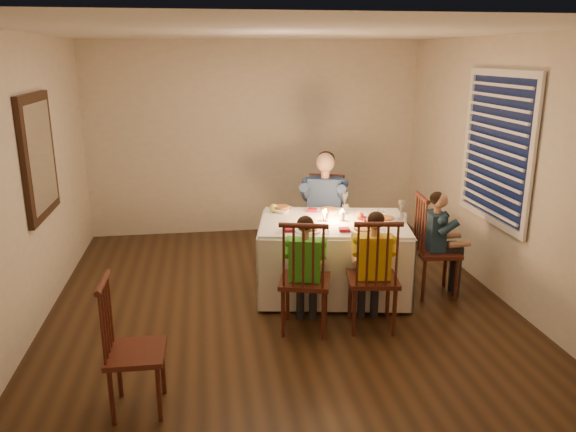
{
  "coord_description": "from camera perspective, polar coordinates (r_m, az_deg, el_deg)",
  "views": [
    {
      "loc": [
        -0.7,
        -5.13,
        2.41
      ],
      "look_at": [
        0.1,
        0.15,
        0.87
      ],
      "focal_mm": 35.0,
      "sensor_mm": 36.0,
      "label": 1
    }
  ],
  "objects": [
    {
      "name": "ground",
      "position": [
        5.71,
        -0.76,
        -8.83
      ],
      "size": [
        5.0,
        5.0,
        0.0
      ],
      "primitive_type": "plane",
      "color": "black",
      "rests_on": "ground"
    },
    {
      "name": "wall_left",
      "position": [
        5.48,
        -24.87,
        2.91
      ],
      "size": [
        0.02,
        5.0,
        2.6
      ],
      "primitive_type": "cube",
      "color": "beige",
      "rests_on": "ground"
    },
    {
      "name": "wall_right",
      "position": [
        6.02,
        20.97,
        4.43
      ],
      "size": [
        0.02,
        5.0,
        2.6
      ],
      "primitive_type": "cube",
      "color": "beige",
      "rests_on": "ground"
    },
    {
      "name": "wall_back",
      "position": [
        7.75,
        -3.35,
        7.84
      ],
      "size": [
        4.5,
        0.02,
        2.6
      ],
      "primitive_type": "cube",
      "color": "beige",
      "rests_on": "ground"
    },
    {
      "name": "ceiling",
      "position": [
        5.18,
        -0.87,
        18.22
      ],
      "size": [
        5.0,
        5.0,
        0.0
      ],
      "primitive_type": "plane",
      "color": "white",
      "rests_on": "wall_back"
    },
    {
      "name": "dining_table",
      "position": [
        5.78,
        4.6,
        -2.64
      ],
      "size": [
        1.66,
        1.33,
        0.75
      ],
      "rotation": [
        0.0,
        0.0,
        -0.18
      ],
      "color": "silver",
      "rests_on": "ground"
    },
    {
      "name": "chair_adult",
      "position": [
        6.71,
        3.61,
        -4.98
      ],
      "size": [
        0.55,
        0.54,
        1.07
      ],
      "primitive_type": null,
      "rotation": [
        0.0,
        0.0,
        -0.34
      ],
      "color": "#33140D",
      "rests_on": "ground"
    },
    {
      "name": "chair_near_left",
      "position": [
        5.22,
        1.69,
        -11.39
      ],
      "size": [
        0.53,
        0.52,
        1.07
      ],
      "primitive_type": null,
      "rotation": [
        0.0,
        0.0,
        2.87
      ],
      "color": "#33140D",
      "rests_on": "ground"
    },
    {
      "name": "chair_near_right",
      "position": [
        5.31,
        8.38,
        -11.07
      ],
      "size": [
        0.49,
        0.48,
        1.07
      ],
      "primitive_type": null,
      "rotation": [
        0.0,
        0.0,
        2.99
      ],
      "color": "#33140D",
      "rests_on": "ground"
    },
    {
      "name": "chair_end",
      "position": [
        6.11,
        14.53,
        -7.65
      ],
      "size": [
        0.46,
        0.47,
        1.07
      ],
      "primitive_type": null,
      "rotation": [
        0.0,
        0.0,
        1.48
      ],
      "color": "#33140D",
      "rests_on": "ground"
    },
    {
      "name": "chair_extra",
      "position": [
        4.33,
        -14.75,
        -18.33
      ],
      "size": [
        0.39,
        0.41,
        0.99
      ],
      "primitive_type": null,
      "rotation": [
        0.0,
        0.0,
        1.55
      ],
      "color": "#33140D",
      "rests_on": "ground"
    },
    {
      "name": "adult",
      "position": [
        6.71,
        3.61,
        -4.98
      ],
      "size": [
        0.65,
        0.62,
        1.35
      ],
      "primitive_type": null,
      "rotation": [
        0.0,
        0.0,
        -0.34
      ],
      "color": "navy",
      "rests_on": "ground"
    },
    {
      "name": "child_green",
      "position": [
        5.22,
        1.69,
        -11.39
      ],
      "size": [
        0.44,
        0.42,
        1.08
      ],
      "primitive_type": null,
      "rotation": [
        0.0,
        0.0,
        2.87
      ],
      "color": "green",
      "rests_on": "ground"
    },
    {
      "name": "child_yellow",
      "position": [
        5.31,
        8.38,
        -11.07
      ],
      "size": [
        0.42,
        0.4,
        1.11
      ],
      "primitive_type": null,
      "rotation": [
        0.0,
        0.0,
        2.99
      ],
      "color": "gold",
      "rests_on": "ground"
    },
    {
      "name": "child_teal",
      "position": [
        6.11,
        14.53,
        -7.65
      ],
      "size": [
        0.37,
        0.4,
        1.1
      ],
      "primitive_type": null,
      "rotation": [
        0.0,
        0.0,
        1.48
      ],
      "color": "#1B3044",
      "rests_on": "ground"
    },
    {
      "name": "setting_adult",
      "position": [
        6.04,
        4.18,
        0.54
      ],
      "size": [
        0.3,
        0.3,
        0.02
      ],
      "primitive_type": "cylinder",
      "rotation": [
        0.0,
        0.0,
        -0.18
      ],
      "color": "white",
      "rests_on": "dining_table"
    },
    {
      "name": "setting_green",
      "position": [
        5.36,
        2.03,
        -1.47
      ],
      "size": [
        0.3,
        0.3,
        0.02
      ],
      "primitive_type": "cylinder",
      "rotation": [
        0.0,
        0.0,
        -0.18
      ],
      "color": "white",
      "rests_on": "dining_table"
    },
    {
      "name": "setting_yellow",
      "position": [
        5.41,
        7.64,
        -1.45
      ],
      "size": [
        0.3,
        0.3,
        0.02
      ],
      "primitive_type": "cylinder",
      "rotation": [
        0.0,
        0.0,
        -0.18
      ],
      "color": "white",
      "rests_on": "dining_table"
    },
    {
      "name": "setting_teal",
      "position": [
        5.8,
        9.81,
        -0.34
      ],
      "size": [
        0.3,
        0.3,
        0.02
      ],
      "primitive_type": "cylinder",
      "rotation": [
        0.0,
        0.0,
        -0.18
      ],
      "color": "white",
      "rests_on": "dining_table"
    },
    {
      "name": "candle_left",
      "position": [
        5.69,
        3.83,
        -0.02
      ],
      "size": [
        0.06,
        0.06,
        0.1
      ],
      "primitive_type": "cylinder",
      "color": "white",
      "rests_on": "dining_table"
    },
    {
      "name": "candle_right",
      "position": [
        5.7,
        5.52,
        -0.03
      ],
      "size": [
        0.06,
        0.06,
        0.1
      ],
      "primitive_type": "cylinder",
      "color": "white",
      "rests_on": "dining_table"
    },
    {
      "name": "squash",
      "position": [
        6.0,
        -1.45,
        0.8
      ],
      "size": [
        0.09,
        0.09,
        0.09
      ],
      "primitive_type": "sphere",
      "color": "#FFED43",
      "rests_on": "dining_table"
    },
    {
      "name": "orange_fruit",
      "position": [
        5.77,
        7.31,
        0.0
      ],
      "size": [
        0.08,
        0.08,
        0.08
      ],
      "primitive_type": "sphere",
      "color": "#F05714",
      "rests_on": "dining_table"
    },
    {
      "name": "serving_bowl",
      "position": [
        6.0,
        -0.62,
        0.62
      ],
      "size": [
        0.29,
        0.29,
        0.05
      ],
      "primitive_type": "imported",
      "rotation": [
        0.0,
        0.0,
        -0.53
      ],
      "color": "white",
      "rests_on": "dining_table"
    },
    {
      "name": "wall_mirror",
      "position": [
        5.71,
        -23.99,
        5.57
      ],
      "size": [
        0.06,
        0.95,
        1.15
      ],
      "color": "black",
      "rests_on": "wall_left"
    },
    {
      "name": "window_blinds",
      "position": [
        6.06,
        20.34,
        6.47
      ],
      "size": [
        0.07,
        1.34,
        1.54
      ],
      "color": "black",
      "rests_on": "wall_right"
    }
  ]
}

